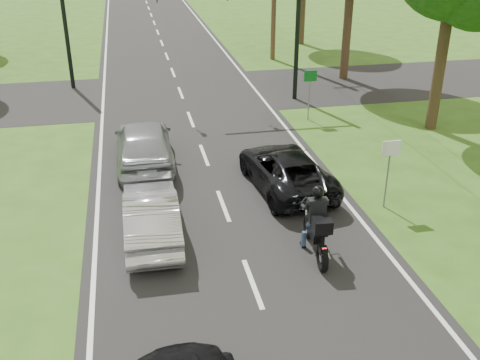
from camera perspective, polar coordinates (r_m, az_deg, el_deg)
name	(u,v)px	position (r m, az deg, el deg)	size (l,w,h in m)	color
ground	(253,284)	(13.51, 1.29, -10.50)	(140.00, 140.00, 0.00)	#335818
road	(197,136)	(22.26, -4.41, 4.49)	(8.00, 100.00, 0.01)	black
cross_road	(181,93)	(27.92, -6.05, 8.78)	(60.00, 7.00, 0.01)	black
motorcycle_rider	(317,229)	(14.30, 7.79, -4.92)	(0.65, 2.24, 1.93)	black
dark_suv	(286,169)	(17.75, 4.67, 1.10)	(2.09, 4.53, 1.26)	black
silver_sedan	(151,215)	(15.11, -9.00, -3.57)	(1.41, 4.04, 1.33)	silver
silver_suv	(144,143)	(19.51, -9.73, 3.69)	(1.92, 4.77, 1.62)	#9EA2A6
traffic_signal	(257,10)	(25.62, 1.79, 16.89)	(6.38, 0.44, 6.00)	black
signal_pole_far	(66,27)	(29.21, -17.30, 14.60)	(0.20, 0.20, 6.00)	black
sign_white	(390,158)	(16.66, 14.99, 2.20)	(0.55, 0.07, 2.12)	slate
sign_green	(310,83)	(23.72, 7.12, 9.74)	(0.55, 0.07, 2.12)	slate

